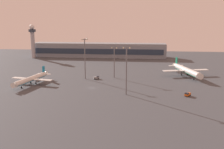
{
  "coord_description": "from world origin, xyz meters",
  "views": [
    {
      "loc": [
        31.36,
        -158.89,
        43.22
      ],
      "look_at": [
        10.55,
        24.57,
        4.0
      ],
      "focal_mm": 41.39,
      "sensor_mm": 36.0,
      "label": 1
    }
  ],
  "objects_px": {
    "apron_light_west": "(114,60)",
    "control_tower": "(33,39)",
    "apron_light_central": "(126,68)",
    "airplane_terminal_side": "(186,70)",
    "airplane_mid_apron": "(31,79)",
    "cargo_loader": "(188,94)",
    "apron_light_east": "(85,56)",
    "maintenance_van": "(96,78)"
  },
  "relations": [
    {
      "from": "apron_light_west",
      "to": "control_tower",
      "type": "bearing_deg",
      "value": 137.83
    },
    {
      "from": "apron_light_central",
      "to": "control_tower",
      "type": "bearing_deg",
      "value": 129.91
    },
    {
      "from": "control_tower",
      "to": "airplane_terminal_side",
      "type": "distance_m",
      "value": 179.37
    },
    {
      "from": "airplane_mid_apron",
      "to": "airplane_terminal_side",
      "type": "relative_size",
      "value": 0.83
    },
    {
      "from": "control_tower",
      "to": "apron_light_west",
      "type": "xyz_separation_m",
      "value": [
        103.72,
        -93.95,
        -8.57
      ]
    },
    {
      "from": "airplane_terminal_side",
      "to": "cargo_loader",
      "type": "height_order",
      "value": "airplane_terminal_side"
    },
    {
      "from": "airplane_terminal_side",
      "to": "apron_light_east",
      "type": "height_order",
      "value": "apron_light_east"
    },
    {
      "from": "apron_light_central",
      "to": "apron_light_east",
      "type": "bearing_deg",
      "value": 130.8
    },
    {
      "from": "airplane_mid_apron",
      "to": "apron_light_west",
      "type": "xyz_separation_m",
      "value": [
        53.99,
        26.64,
        9.68
      ]
    },
    {
      "from": "airplane_terminal_side",
      "to": "apron_light_central",
      "type": "xyz_separation_m",
      "value": [
        -43.43,
        -56.55,
        11.36
      ]
    },
    {
      "from": "control_tower",
      "to": "maintenance_van",
      "type": "distance_m",
      "value": 136.9
    },
    {
      "from": "maintenance_van",
      "to": "apron_light_west",
      "type": "relative_size",
      "value": 0.2
    },
    {
      "from": "airplane_mid_apron",
      "to": "apron_light_central",
      "type": "xyz_separation_m",
      "value": [
        65.7,
        -17.42,
        12.18
      ]
    },
    {
      "from": "maintenance_van",
      "to": "airplane_terminal_side",
      "type": "bearing_deg",
      "value": 81.96
    },
    {
      "from": "cargo_loader",
      "to": "maintenance_van",
      "type": "distance_m",
      "value": 70.59
    },
    {
      "from": "airplane_mid_apron",
      "to": "maintenance_van",
      "type": "height_order",
      "value": "airplane_mid_apron"
    },
    {
      "from": "apron_light_west",
      "to": "airplane_terminal_side",
      "type": "bearing_deg",
      "value": 12.76
    },
    {
      "from": "apron_light_west",
      "to": "apron_light_east",
      "type": "relative_size",
      "value": 0.78
    },
    {
      "from": "cargo_loader",
      "to": "airplane_terminal_side",
      "type": "bearing_deg",
      "value": -61.16
    },
    {
      "from": "apron_light_east",
      "to": "apron_light_central",
      "type": "bearing_deg",
      "value": -49.2
    },
    {
      "from": "maintenance_van",
      "to": "apron_light_west",
      "type": "distance_m",
      "value": 18.67
    },
    {
      "from": "control_tower",
      "to": "airplane_mid_apron",
      "type": "distance_m",
      "value": 131.72
    },
    {
      "from": "airplane_mid_apron",
      "to": "cargo_loader",
      "type": "bearing_deg",
      "value": -179.0
    },
    {
      "from": "maintenance_van",
      "to": "cargo_loader",
      "type": "bearing_deg",
      "value": 34.56
    },
    {
      "from": "control_tower",
      "to": "maintenance_van",
      "type": "relative_size",
      "value": 8.32
    },
    {
      "from": "maintenance_van",
      "to": "apron_light_east",
      "type": "height_order",
      "value": "apron_light_east"
    },
    {
      "from": "airplane_terminal_side",
      "to": "apron_light_central",
      "type": "height_order",
      "value": "apron_light_central"
    },
    {
      "from": "airplane_mid_apron",
      "to": "cargo_loader",
      "type": "relative_size",
      "value": 8.62
    },
    {
      "from": "airplane_terminal_side",
      "to": "apron_light_east",
      "type": "bearing_deg",
      "value": -1.79
    },
    {
      "from": "apron_light_west",
      "to": "apron_light_central",
      "type": "bearing_deg",
      "value": -75.12
    },
    {
      "from": "cargo_loader",
      "to": "maintenance_van",
      "type": "relative_size",
      "value": 0.98
    },
    {
      "from": "apron_light_west",
      "to": "apron_light_east",
      "type": "height_order",
      "value": "apron_light_east"
    },
    {
      "from": "control_tower",
      "to": "cargo_loader",
      "type": "distance_m",
      "value": 205.23
    },
    {
      "from": "cargo_loader",
      "to": "airplane_mid_apron",
      "type": "bearing_deg",
      "value": 27.41
    },
    {
      "from": "airplane_mid_apron",
      "to": "apron_light_central",
      "type": "height_order",
      "value": "apron_light_central"
    },
    {
      "from": "airplane_mid_apron",
      "to": "maintenance_van",
      "type": "bearing_deg",
      "value": -143.1
    },
    {
      "from": "cargo_loader",
      "to": "maintenance_van",
      "type": "bearing_deg",
      "value": 4.87
    },
    {
      "from": "control_tower",
      "to": "cargo_loader",
      "type": "bearing_deg",
      "value": -42.35
    },
    {
      "from": "control_tower",
      "to": "airplane_mid_apron",
      "type": "relative_size",
      "value": 0.98
    },
    {
      "from": "maintenance_van",
      "to": "apron_light_east",
      "type": "xyz_separation_m",
      "value": [
        -8.39,
        0.02,
        15.66
      ]
    },
    {
      "from": "airplane_terminal_side",
      "to": "cargo_loader",
      "type": "distance_m",
      "value": 56.74
    },
    {
      "from": "cargo_loader",
      "to": "apron_light_west",
      "type": "xyz_separation_m",
      "value": [
        -47.17,
        43.59,
        12.27
      ]
    }
  ]
}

